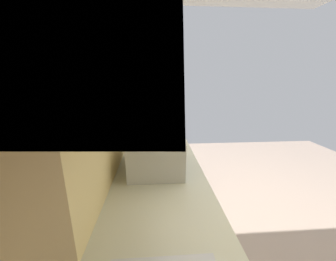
% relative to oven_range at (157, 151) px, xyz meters
% --- Properties ---
extents(ground_plane, '(5.79, 5.79, 0.00)m').
position_rel_oven_range_xyz_m(ground_plane, '(-1.27, -1.15, -0.47)').
color(ground_plane, gray).
extents(wall_back, '(3.74, 0.12, 2.73)m').
position_rel_oven_range_xyz_m(wall_back, '(-1.27, 0.38, 0.89)').
color(wall_back, '#EECF82').
rests_on(wall_back, ground_plane).
extents(counter_run, '(2.77, 0.67, 0.92)m').
position_rel_oven_range_xyz_m(counter_run, '(-1.69, 0.00, -0.01)').
color(counter_run, beige).
rests_on(counter_run, ground_plane).
extents(upper_cabinets, '(2.13, 0.32, 0.63)m').
position_rel_oven_range_xyz_m(upper_cabinets, '(-1.69, 0.16, 1.40)').
color(upper_cabinets, beige).
extents(window_back_wall, '(0.43, 0.02, 0.61)m').
position_rel_oven_range_xyz_m(window_back_wall, '(-2.52, 0.31, 0.82)').
color(window_back_wall, '#997A4C').
extents(oven_range, '(0.62, 0.66, 1.10)m').
position_rel_oven_range_xyz_m(oven_range, '(0.00, 0.00, 0.00)').
color(oven_range, black).
rests_on(oven_range, ground_plane).
extents(microwave, '(0.50, 0.40, 0.27)m').
position_rel_oven_range_xyz_m(microwave, '(-1.46, 0.02, 0.58)').
color(microwave, '#B7BABF').
rests_on(microwave, counter_run).
extents(bowl, '(0.12, 0.12, 0.04)m').
position_rel_oven_range_xyz_m(bowl, '(-0.72, -0.05, 0.47)').
color(bowl, '#D84C47').
rests_on(bowl, counter_run).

